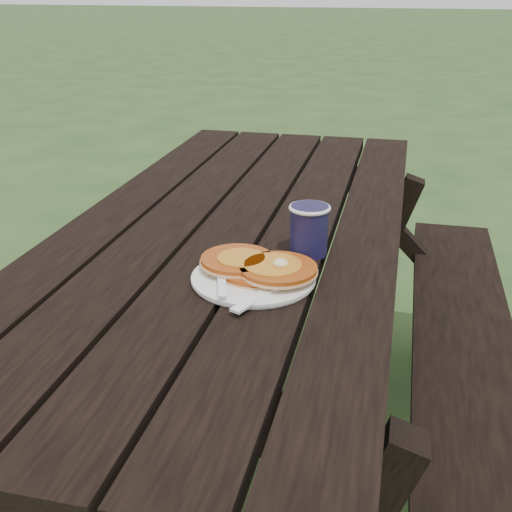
% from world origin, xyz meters
% --- Properties ---
extents(ground, '(60.00, 60.00, 0.00)m').
position_xyz_m(ground, '(0.00, 0.00, 0.00)').
color(ground, '#27421C').
rests_on(ground, ground).
extents(picnic_table, '(1.36, 1.80, 0.75)m').
position_xyz_m(picnic_table, '(0.00, 0.00, 0.37)').
color(picnic_table, black).
rests_on(picnic_table, ground).
extents(plate, '(0.24, 0.24, 0.01)m').
position_xyz_m(plate, '(0.11, -0.32, 0.76)').
color(plate, white).
rests_on(plate, picnic_table).
extents(pancake_stack, '(0.22, 0.16, 0.04)m').
position_xyz_m(pancake_stack, '(0.12, -0.30, 0.77)').
color(pancake_stack, '#B24C14').
rests_on(pancake_stack, plate).
extents(knife, '(0.09, 0.17, 0.00)m').
position_xyz_m(knife, '(0.15, -0.38, 0.76)').
color(knife, white).
rests_on(knife, plate).
extents(fork, '(0.08, 0.16, 0.01)m').
position_xyz_m(fork, '(0.07, -0.38, 0.77)').
color(fork, white).
rests_on(fork, plate).
extents(coffee_cup, '(0.08, 0.08, 0.10)m').
position_xyz_m(coffee_cup, '(0.19, -0.17, 0.81)').
color(coffee_cup, '#181335').
rests_on(coffee_cup, picnic_table).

